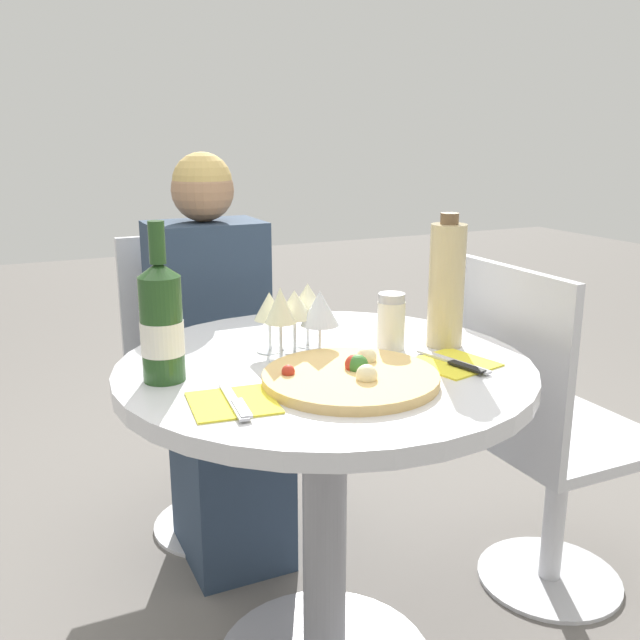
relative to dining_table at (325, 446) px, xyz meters
The scene contains 15 objects.
dining_table is the anchor object (origin of this frame).
chair_behind_diner 0.80m from the dining_table, 93.29° to the left, with size 0.44×0.44×0.92m.
seated_diner 0.64m from the dining_table, 94.08° to the left, with size 0.33×0.45×1.17m.
chair_empty_side 0.66m from the dining_table, ahead, with size 0.44×0.44×0.92m.
pizza_large 0.25m from the dining_table, 93.64° to the right, with size 0.34×0.34×0.05m.
wine_bottle 0.45m from the dining_table, behind, with size 0.08×0.08×0.31m.
tall_carafe 0.44m from the dining_table, ahead, with size 0.08×0.08×0.30m.
sugar_shaker 0.31m from the dining_table, ahead, with size 0.06×0.06×0.13m.
wine_glass_back_left 0.32m from the dining_table, 123.30° to the left, with size 0.07×0.07×0.13m.
wine_glass_center 0.31m from the dining_table, 110.36° to the left, with size 0.08×0.08×0.14m.
wine_glass_front_left 0.32m from the dining_table, 145.03° to the left, with size 0.07×0.07×0.16m.
wine_glass_front_right 0.30m from the dining_table, 75.89° to the left, with size 0.08×0.08×0.14m.
wine_glass_back_right 0.33m from the dining_table, 83.41° to the left, with size 0.07×0.07×0.14m.
place_setting_left 0.35m from the dining_table, 149.48° to the right, with size 0.17×0.19×0.01m.
place_setting_right 0.33m from the dining_table, 29.01° to the right, with size 0.18×0.19×0.01m.
Camera 1 is at (-0.61, -1.28, 1.23)m, focal length 40.00 mm.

